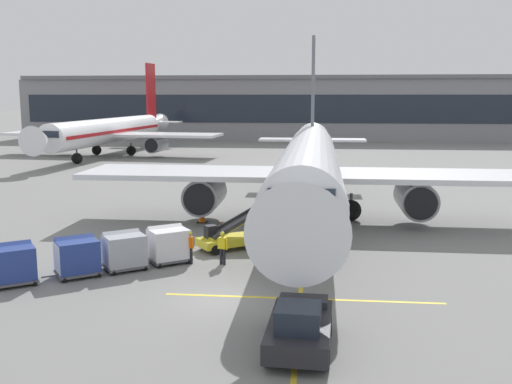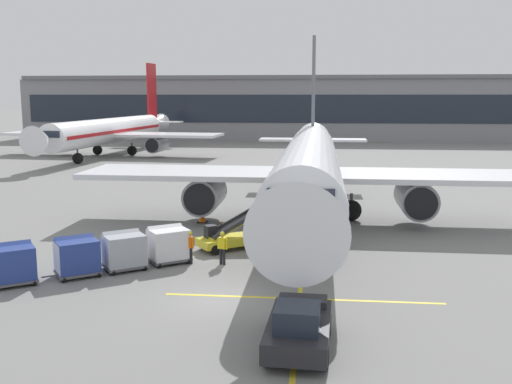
# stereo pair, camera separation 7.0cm
# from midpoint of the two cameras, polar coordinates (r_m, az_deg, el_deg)

# --- Properties ---
(ground_plane) EXTENTS (600.00, 600.00, 0.00)m
(ground_plane) POSITION_cam_midpoint_polar(r_m,az_deg,el_deg) (25.45, -3.42, -10.43)
(ground_plane) COLOR slate
(parked_airplane) EXTENTS (30.88, 41.02, 13.92)m
(parked_airplane) POSITION_cam_midpoint_polar(r_m,az_deg,el_deg) (39.86, 5.23, 2.38)
(parked_airplane) COLOR silver
(parked_airplane) RESTS_ON ground
(belt_loader) EXTENTS (5.05, 4.18, 2.90)m
(belt_loader) POSITION_cam_midpoint_polar(r_m,az_deg,el_deg) (33.35, -2.26, -4.10)
(belt_loader) COLOR gold
(belt_loader) RESTS_ON ground
(baggage_cart_lead) EXTENTS (2.68, 2.46, 1.91)m
(baggage_cart_lead) POSITION_cam_midpoint_polar(r_m,az_deg,el_deg) (30.88, -8.47, -5.01)
(baggage_cart_lead) COLOR #515156
(baggage_cart_lead) RESTS_ON ground
(baggage_cart_second) EXTENTS (2.68, 2.46, 1.91)m
(baggage_cart_second) POSITION_cam_midpoint_polar(r_m,az_deg,el_deg) (30.08, -12.65, -5.53)
(baggage_cart_second) COLOR #515156
(baggage_cart_second) RESTS_ON ground
(baggage_cart_third) EXTENTS (2.68, 2.46, 1.91)m
(baggage_cart_third) POSITION_cam_midpoint_polar(r_m,az_deg,el_deg) (29.58, -16.97, -5.97)
(baggage_cart_third) COLOR #515156
(baggage_cart_third) RESTS_ON ground
(baggage_cart_fourth) EXTENTS (2.68, 2.46, 1.91)m
(baggage_cart_fourth) POSITION_cam_midpoint_polar(r_m,az_deg,el_deg) (29.31, -22.58, -6.43)
(baggage_cart_fourth) COLOR #515156
(baggage_cart_fourth) RESTS_ON ground
(pushback_tug) EXTENTS (2.32, 4.50, 1.83)m
(pushback_tug) POSITION_cam_midpoint_polar(r_m,az_deg,el_deg) (20.53, 4.28, -12.96)
(pushback_tug) COLOR #232328
(pushback_tug) RESTS_ON ground
(ground_crew_by_loader) EXTENTS (0.57, 0.29, 1.74)m
(ground_crew_by_loader) POSITION_cam_midpoint_polar(r_m,az_deg,el_deg) (31.14, -9.51, -4.92)
(ground_crew_by_loader) COLOR #333847
(ground_crew_by_loader) RESTS_ON ground
(ground_crew_by_carts) EXTENTS (0.44, 0.44, 1.74)m
(ground_crew_by_carts) POSITION_cam_midpoint_polar(r_m,az_deg,el_deg) (30.56, -6.38, -5.12)
(ground_crew_by_carts) COLOR black
(ground_crew_by_carts) RESTS_ON ground
(ground_crew_marshaller) EXTENTS (0.54, 0.36, 1.74)m
(ground_crew_marshaller) POSITION_cam_midpoint_polar(r_m,az_deg,el_deg) (30.20, -3.22, -5.25)
(ground_crew_marshaller) COLOR black
(ground_crew_marshaller) RESTS_ON ground
(safety_cone_engine_keepout) EXTENTS (0.64, 0.64, 0.72)m
(safety_cone_engine_keepout) POSITION_cam_midpoint_polar(r_m,az_deg,el_deg) (37.47, -3.29, -3.38)
(safety_cone_engine_keepout) COLOR black
(safety_cone_engine_keepout) RESTS_ON ground
(safety_cone_wingtip) EXTENTS (0.68, 0.68, 0.77)m
(safety_cone_wingtip) POSITION_cam_midpoint_polar(r_m,az_deg,el_deg) (40.39, -5.20, -2.44)
(safety_cone_wingtip) COLOR black
(safety_cone_wingtip) RESTS_ON ground
(apron_guidance_line_lead_in) EXTENTS (0.20, 110.00, 0.01)m
(apron_guidance_line_lead_in) POSITION_cam_midpoint_polar(r_m,az_deg,el_deg) (39.80, 4.95, -3.15)
(apron_guidance_line_lead_in) COLOR yellow
(apron_guidance_line_lead_in) RESTS_ON ground
(apron_guidance_line_stop_bar) EXTENTS (12.00, 0.20, 0.01)m
(apron_guidance_line_stop_bar) POSITION_cam_midpoint_polar(r_m,az_deg,el_deg) (25.61, 4.63, -10.31)
(apron_guidance_line_stop_bar) COLOR yellow
(apron_guidance_line_stop_bar) RESTS_ON ground
(terminal_building) EXTENTS (123.71, 18.47, 12.37)m
(terminal_building) POSITION_cam_midpoint_polar(r_m,az_deg,el_deg) (119.97, 7.88, 8.11)
(terminal_building) COLOR gray
(terminal_building) RESTS_ON ground
(distant_airplane) EXTENTS (32.19, 41.36, 13.94)m
(distant_airplane) POSITION_cam_midpoint_polar(r_m,az_deg,el_deg) (87.03, -13.86, 5.77)
(distant_airplane) COLOR white
(distant_airplane) RESTS_ON ground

